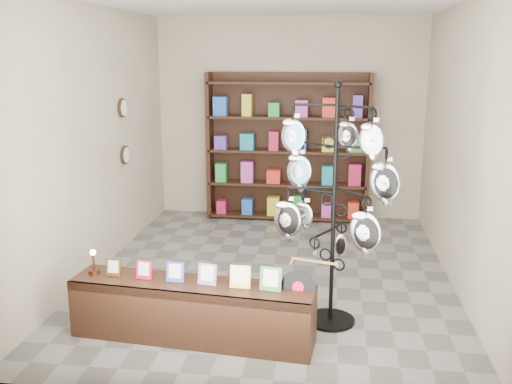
% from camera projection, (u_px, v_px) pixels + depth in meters
% --- Properties ---
extents(ground, '(5.00, 5.00, 0.00)m').
position_uv_depth(ground, '(271.00, 274.00, 6.55)').
color(ground, slate).
rests_on(ground, ground).
extents(room_envelope, '(5.00, 5.00, 5.00)m').
position_uv_depth(room_envelope, '(272.00, 112.00, 6.12)').
color(room_envelope, '#BEB599').
rests_on(room_envelope, ground).
extents(display_tree, '(1.21, 1.20, 2.24)m').
position_uv_depth(display_tree, '(334.00, 188.00, 5.08)').
color(display_tree, black).
rests_on(display_tree, ground).
extents(front_shelf, '(2.18, 0.64, 0.76)m').
position_uv_depth(front_shelf, '(192.00, 311.00, 5.00)').
color(front_shelf, black).
rests_on(front_shelf, ground).
extents(back_shelving, '(2.42, 0.36, 2.20)m').
position_uv_depth(back_shelving, '(288.00, 152.00, 8.52)').
color(back_shelving, black).
rests_on(back_shelving, ground).
extents(wall_clocks, '(0.03, 0.24, 0.84)m').
position_uv_depth(wall_clocks, '(124.00, 132.00, 7.22)').
color(wall_clocks, black).
rests_on(wall_clocks, ground).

